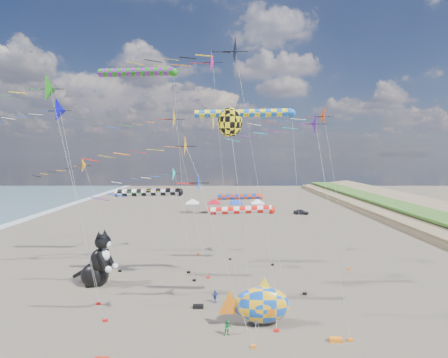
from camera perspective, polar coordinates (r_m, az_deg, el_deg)
name	(u,v)px	position (r m, az deg, el deg)	size (l,w,h in m)	color
delta_kite_0	(163,176)	(46.85, -9.86, 0.48)	(11.25, 2.06, 11.96)	#17DFCF
delta_kite_1	(192,190)	(23.58, -5.21, -1.83)	(9.77, 1.60, 12.30)	blue
delta_kite_2	(180,150)	(29.32, -7.27, 4.78)	(13.11, 1.96, 15.20)	#FF9F0E
delta_kite_3	(301,127)	(24.89, 12.46, 8.27)	(8.88, 1.79, 16.59)	#571398
delta_kite_4	(194,64)	(45.29, -4.91, 18.17)	(15.96, 2.67, 26.17)	#ED0C71
delta_kite_5	(84,168)	(42.29, -21.96, 1.66)	(8.33, 1.73, 13.14)	orange
delta_kite_6	(239,52)	(34.02, 2.50, 20.07)	(12.39, 2.67, 24.44)	black
delta_kite_7	(53,114)	(33.97, -26.15, 9.48)	(9.40, 2.18, 18.28)	#0908B6
delta_kite_8	(171,120)	(37.68, -8.60, 9.43)	(11.27, 2.49, 18.52)	#E9AA09
delta_kite_9	(313,119)	(41.35, 14.35, 9.52)	(13.09, 2.43, 19.01)	#E73A01
delta_kite_10	(47,93)	(30.78, -26.88, 12.37)	(10.68, 2.33, 19.57)	#1D7D15
windsock_0	(141,73)	(40.83, -13.47, 16.51)	(9.82, 0.95, 22.88)	#1B7E16
windsock_1	(151,193)	(37.22, -11.84, -2.21)	(8.44, 0.82, 9.90)	black
windsock_2	(242,197)	(41.84, 2.98, -2.99)	(6.81, 0.73, 8.76)	red
windsock_3	(244,211)	(30.56, 3.26, -5.19)	(7.19, 0.71, 8.96)	red
windsock_4	(248,114)	(32.90, 3.89, 10.55)	(10.64, 0.78, 17.64)	blue
angelfish_kite	(228,124)	(31.96, 0.62, 9.01)	(3.74, 3.02, 17.67)	yellow
cat_inflatable	(98,258)	(38.86, -19.95, -11.96)	(4.29, 2.15, 5.79)	black
fish_inflatable	(261,305)	(29.23, 6.11, -19.74)	(5.85, 2.19, 3.90)	blue
person_adult	(257,317)	(29.13, 5.49, -21.47)	(0.66, 0.43, 1.80)	gray
child_green	(228,328)	(28.14, 0.58, -23.11)	(0.58, 0.45, 1.20)	#1A783A
child_blue	(215,296)	(33.42, -1.49, -18.61)	(0.67, 0.28, 1.15)	#203AA5
kite_bag_0	(265,291)	(35.93, 6.67, -17.70)	(0.90, 0.44, 0.30)	#1325C6
kite_bag_1	(198,307)	(32.58, -4.23, -20.05)	(0.90, 0.44, 0.30)	black
kite_bag_2	(336,340)	(28.74, 17.79, -23.70)	(0.90, 0.44, 0.30)	orange
tent_row	(225,199)	(80.34, 0.17, -3.35)	(19.20, 4.20, 3.80)	white
parked_car	(301,212)	(80.66, 12.47, -5.26)	(1.36, 3.37, 1.15)	#26262D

